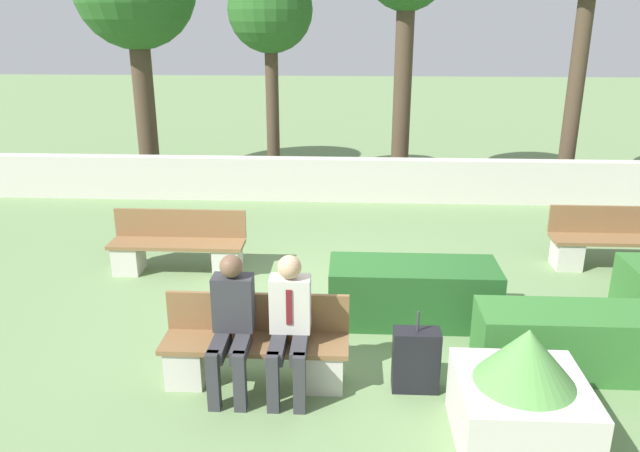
# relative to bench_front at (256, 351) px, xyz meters

# --- Properties ---
(ground_plane) EXTENTS (60.00, 60.00, 0.00)m
(ground_plane) POSITION_rel_bench_front_xyz_m (0.74, 1.61, -0.32)
(ground_plane) COLOR #6B8956
(perimeter_wall) EXTENTS (13.69, 0.30, 0.83)m
(perimeter_wall) POSITION_rel_bench_front_xyz_m (0.74, 6.30, 0.09)
(perimeter_wall) COLOR beige
(perimeter_wall) RESTS_ON ground_plane
(bench_front) EXTENTS (1.80, 0.48, 0.85)m
(bench_front) POSITION_rel_bench_front_xyz_m (0.00, 0.00, 0.00)
(bench_front) COLOR brown
(bench_front) RESTS_ON ground_plane
(bench_left_side) EXTENTS (2.08, 0.48, 0.85)m
(bench_left_side) POSITION_rel_bench_front_xyz_m (4.78, 3.16, 0.01)
(bench_left_side) COLOR brown
(bench_left_side) RESTS_ON ground_plane
(bench_right_side) EXTENTS (1.85, 0.48, 0.85)m
(bench_right_side) POSITION_rel_bench_front_xyz_m (-1.49, 2.67, 0.00)
(bench_right_side) COLOR brown
(bench_right_side) RESTS_ON ground_plane
(person_seated_man) EXTENTS (0.38, 0.64, 1.34)m
(person_seated_man) POSITION_rel_bench_front_xyz_m (0.35, -0.14, 0.42)
(person_seated_man) COLOR #333338
(person_seated_man) RESTS_ON ground_plane
(person_seated_woman) EXTENTS (0.38, 0.64, 1.33)m
(person_seated_woman) POSITION_rel_bench_front_xyz_m (-0.19, -0.14, 0.41)
(person_seated_woman) COLOR #333338
(person_seated_woman) RESTS_ON ground_plane
(hedge_block_near_left) EXTENTS (1.94, 0.77, 0.70)m
(hedge_block_near_left) POSITION_rel_bench_front_xyz_m (1.64, 1.38, 0.02)
(hedge_block_near_left) COLOR #235623
(hedge_block_near_left) RESTS_ON ground_plane
(hedge_block_mid_right) EXTENTS (2.04, 0.65, 0.67)m
(hedge_block_mid_right) POSITION_rel_bench_front_xyz_m (3.21, 0.34, 0.01)
(hedge_block_mid_right) COLOR #33702D
(hedge_block_mid_right) RESTS_ON ground_plane
(planter_corner_left) EXTENTS (1.05, 1.05, 1.07)m
(planter_corner_left) POSITION_rel_bench_front_xyz_m (2.33, -0.82, 0.15)
(planter_corner_left) COLOR beige
(planter_corner_left) RESTS_ON ground_plane
(suitcase) EXTENTS (0.44, 0.23, 0.82)m
(suitcase) POSITION_rel_bench_front_xyz_m (1.54, -0.06, -0.01)
(suitcase) COLOR black
(suitcase) RESTS_ON ground_plane
(tree_center_left) EXTENTS (1.67, 1.67, 4.34)m
(tree_center_left) POSITION_rel_bench_front_xyz_m (-0.74, 7.49, 3.10)
(tree_center_left) COLOR #473828
(tree_center_left) RESTS_ON ground_plane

